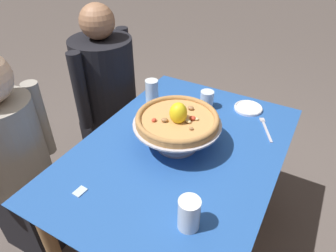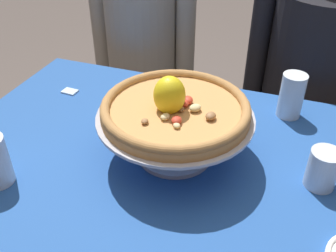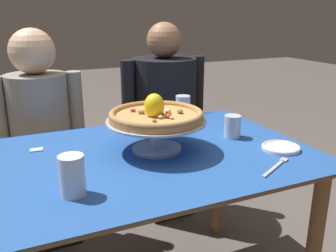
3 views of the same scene
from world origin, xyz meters
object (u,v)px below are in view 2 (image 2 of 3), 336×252
(water_glass_side_right, at_px, (322,171))
(diner_left, at_px, (144,73))
(water_glass_back_right, at_px, (291,98))
(sugar_packet, at_px, (70,91))
(pizza, at_px, (175,107))
(pizza_stand, at_px, (175,127))
(diner_right, at_px, (311,92))

(water_glass_side_right, bearing_deg, diner_left, 137.87)
(water_glass_back_right, xyz_separation_m, sugar_packet, (-0.71, -0.10, -0.06))
(sugar_packet, bearing_deg, water_glass_side_right, -12.93)
(sugar_packet, xyz_separation_m, diner_left, (0.06, 0.49, -0.16))
(pizza, height_order, sugar_packet, pizza)
(pizza, distance_m, water_glass_side_right, 0.38)
(diner_left, bearing_deg, pizza_stand, -60.82)
(water_glass_side_right, relative_size, sugar_packet, 1.99)
(pizza_stand, xyz_separation_m, pizza, (-0.00, -0.00, 0.06))
(water_glass_side_right, distance_m, water_glass_back_right, 0.31)
(pizza, bearing_deg, water_glass_back_right, 48.27)
(pizza, relative_size, water_glass_back_right, 2.69)
(water_glass_back_right, relative_size, diner_left, 0.12)
(pizza_stand, distance_m, sugar_packet, 0.49)
(pizza, bearing_deg, sugar_packet, 156.18)
(water_glass_side_right, xyz_separation_m, diner_right, (-0.02, 0.69, -0.16))
(pizza, distance_m, sugar_packet, 0.50)
(water_glass_side_right, height_order, diner_left, diner_left)
(water_glass_back_right, height_order, diner_left, diner_left)
(pizza_stand, bearing_deg, sugar_packet, 156.32)
(sugar_packet, bearing_deg, diner_right, 32.83)
(water_glass_back_right, bearing_deg, diner_right, 79.38)
(water_glass_back_right, bearing_deg, diner_left, 149.22)
(pizza, bearing_deg, water_glass_side_right, 1.45)
(diner_left, xyz_separation_m, diner_right, (0.72, 0.01, 0.03))
(water_glass_side_right, distance_m, diner_right, 0.71)
(water_glass_side_right, bearing_deg, pizza_stand, -178.70)
(pizza, xyz_separation_m, diner_right, (0.34, 0.70, -0.27))
(water_glass_back_right, bearing_deg, sugar_packet, -171.57)
(water_glass_back_right, height_order, diner_right, diner_right)
(pizza, relative_size, sugar_packet, 7.38)
(diner_left, bearing_deg, pizza, -60.90)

